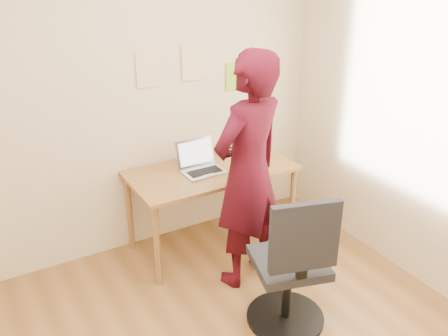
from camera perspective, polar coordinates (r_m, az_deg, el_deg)
room at (r=2.62m, az=2.16°, el=-1.54°), size 3.58×3.58×2.78m
desk at (r=4.26m, az=-1.43°, el=-1.19°), size 1.40×0.70×0.74m
laptop at (r=4.18m, az=-2.67°, el=0.37°), size 0.34×0.31×0.25m
paper_sheet at (r=4.34m, az=2.27°, el=0.63°), size 0.28×0.32×0.00m
phone at (r=4.15m, az=2.47°, el=-0.51°), size 0.11×0.13×0.01m
wall_note_left at (r=4.11m, az=-8.62°, el=11.16°), size 0.21×0.00×0.30m
wall_note_mid at (r=4.27m, az=-3.54°, el=11.94°), size 0.21×0.00×0.30m
wall_note_right at (r=4.50m, az=1.25°, el=10.46°), size 0.18×0.00×0.24m
office_chair at (r=3.47m, az=7.79°, el=-11.76°), size 0.59×0.60×1.07m
person at (r=3.72m, az=2.77°, el=-0.55°), size 0.77×0.61×1.85m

